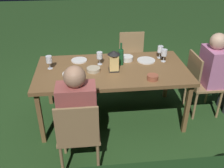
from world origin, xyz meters
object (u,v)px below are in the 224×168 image
(bowl_olives, at_px, (153,77))
(plate_c, at_px, (79,60))
(chair_side_left_a, at_px, (132,57))
(chair_side_right_b, at_px, (79,133))
(wine_glass_c, at_px, (160,50))
(wine_glass_d, at_px, (49,60))
(bowl_salad, at_px, (127,58))
(plate_a, at_px, (146,60))
(chair_head_near, at_px, (200,81))
(green_bottle_on_table, at_px, (121,57))
(person_in_rust, at_px, (78,109))
(dining_table, at_px, (112,72))
(wine_glass_b, at_px, (100,56))
(lantern_centerpiece, at_px, (114,60))
(wine_glass_a, at_px, (164,53))
(bowl_bread, at_px, (93,69))
(person_in_pink, at_px, (216,70))
(plate_b, at_px, (71,74))

(bowl_olives, bearing_deg, plate_c, -35.90)
(chair_side_left_a, height_order, chair_side_right_b, same)
(wine_glass_c, bearing_deg, chair_side_right_b, 45.86)
(wine_glass_d, height_order, bowl_salad, wine_glass_d)
(wine_glass_d, relative_size, plate_a, 0.70)
(bowl_olives, distance_m, bowl_salad, 0.60)
(chair_head_near, relative_size, green_bottle_on_table, 3.00)
(person_in_rust, height_order, wine_glass_d, person_in_rust)
(dining_table, relative_size, chair_head_near, 2.17)
(bowl_olives, bearing_deg, bowl_salad, -69.52)
(person_in_rust, bearing_deg, wine_glass_b, -108.88)
(lantern_centerpiece, distance_m, bowl_olives, 0.51)
(wine_glass_b, relative_size, plate_a, 0.70)
(lantern_centerpiece, bearing_deg, person_in_rust, 54.93)
(lantern_centerpiece, xyz_separation_m, bowl_olives, (-0.42, 0.28, -0.12))
(wine_glass_a, bearing_deg, bowl_salad, -10.42)
(chair_side_left_a, relative_size, bowl_bread, 5.24)
(chair_side_right_b, distance_m, bowl_bread, 0.90)
(wine_glass_c, bearing_deg, lantern_centerpiece, 25.44)
(chair_side_right_b, height_order, plate_c, chair_side_right_b)
(person_in_rust, distance_m, lantern_centerpiece, 0.81)
(chair_side_left_a, bearing_deg, wine_glass_d, 33.44)
(wine_glass_c, relative_size, bowl_bread, 1.02)
(bowl_salad, bearing_deg, lantern_centerpiece, 53.62)
(person_in_rust, distance_m, wine_glass_a, 1.41)
(lantern_centerpiece, bearing_deg, chair_side_right_b, 61.83)
(chair_side_right_b, height_order, wine_glass_b, wine_glass_b)
(chair_side_left_a, xyz_separation_m, chair_side_right_b, (0.85, 1.75, 0.00))
(plate_c, distance_m, bowl_olives, 1.04)
(wine_glass_b, bearing_deg, plate_a, -176.17)
(plate_a, xyz_separation_m, bowl_salad, (0.25, -0.05, 0.02))
(chair_side_right_b, relative_size, wine_glass_c, 5.15)
(person_in_pink, relative_size, green_bottle_on_table, 3.96)
(wine_glass_d, relative_size, bowl_bread, 1.02)
(bowl_bread, bearing_deg, dining_table, -170.25)
(green_bottle_on_table, relative_size, plate_b, 1.41)
(person_in_rust, relative_size, lantern_centerpiece, 4.34)
(wine_glass_b, height_order, wine_glass_c, same)
(wine_glass_d, bearing_deg, bowl_bread, 166.64)
(wine_glass_d, bearing_deg, wine_glass_c, -173.07)
(chair_side_left_a, height_order, person_in_pink, person_in_pink)
(wine_glass_c, distance_m, plate_c, 1.10)
(plate_a, bearing_deg, person_in_pink, 168.58)
(person_in_rust, xyz_separation_m, plate_c, (-0.02, -0.96, 0.11))
(wine_glass_b, height_order, bowl_bread, wine_glass_b)
(chair_side_left_a, height_order, wine_glass_a, wine_glass_a)
(bowl_bread, bearing_deg, plate_a, -162.45)
(person_in_pink, bearing_deg, chair_head_near, -0.00)
(dining_table, distance_m, plate_b, 0.52)
(plate_a, bearing_deg, person_in_rust, 43.83)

